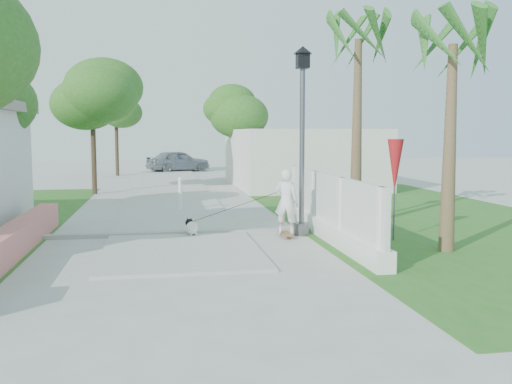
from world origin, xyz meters
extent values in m
plane|color=#B7B7B2|center=(0.00, 0.00, 0.00)|extent=(90.00, 90.00, 0.00)
cube|color=#B7B7B2|center=(0.00, 20.00, 0.03)|extent=(3.20, 36.00, 0.06)
cube|color=#999993|center=(0.00, 6.00, 0.05)|extent=(6.50, 0.25, 0.10)
cube|color=#2D6520|center=(7.00, 8.00, 0.01)|extent=(8.00, 20.00, 0.01)
cube|color=#D7746E|center=(-3.30, 4.00, 0.30)|extent=(0.45, 8.00, 0.60)
cube|color=white|center=(3.40, 5.00, 0.20)|extent=(0.35, 7.00, 0.40)
cube|color=white|center=(3.40, 5.00, 0.95)|extent=(0.10, 7.00, 1.10)
cube|color=white|center=(3.40, 1.80, 0.75)|extent=(0.14, 0.14, 1.50)
cube|color=white|center=(3.40, 4.00, 0.75)|extent=(0.14, 0.14, 1.50)
cube|color=white|center=(3.40, 6.20, 0.75)|extent=(0.14, 0.14, 1.50)
cube|color=white|center=(3.40, 8.20, 0.75)|extent=(0.14, 0.14, 1.50)
cube|color=silver|center=(6.00, 18.00, 1.30)|extent=(6.00, 8.00, 2.60)
cylinder|color=#59595E|center=(2.90, 5.50, 0.15)|extent=(0.36, 0.36, 0.30)
cylinder|color=#59595E|center=(2.90, 5.50, 2.00)|extent=(0.12, 0.12, 4.00)
cube|color=black|center=(2.90, 5.50, 4.10)|extent=(0.28, 0.28, 0.35)
cone|color=black|center=(2.90, 5.50, 4.35)|extent=(0.44, 0.44, 0.18)
cylinder|color=white|center=(0.20, 10.00, 0.50)|extent=(0.12, 0.12, 1.00)
sphere|color=white|center=(0.20, 10.00, 1.02)|extent=(0.14, 0.14, 0.14)
cylinder|color=#59595E|center=(4.80, 4.50, 1.00)|extent=(0.04, 0.04, 2.00)
cone|color=red|center=(4.80, 4.50, 1.70)|extent=(0.36, 0.36, 1.20)
cylinder|color=#4C3826|center=(-3.00, 16.00, 1.92)|extent=(0.20, 0.20, 3.85)
ellipsoid|color=#255D1A|center=(-3.00, 16.00, 3.58)|extent=(3.40, 3.40, 2.55)
ellipsoid|color=#255D1A|center=(-2.80, 15.80, 3.92)|extent=(2.89, 2.89, 2.18)
ellipsoid|color=#255D1A|center=(-3.20, 16.20, 4.28)|extent=(2.55, 2.55, 1.90)
cylinder|color=#4C3826|center=(3.20, 20.00, 1.75)|extent=(0.20, 0.20, 3.50)
ellipsoid|color=#255D1A|center=(3.20, 20.00, 3.25)|extent=(3.00, 3.00, 2.25)
ellipsoid|color=#255D1A|center=(3.40, 19.80, 3.60)|extent=(2.55, 2.55, 1.92)
ellipsoid|color=#255D1A|center=(3.00, 20.20, 3.95)|extent=(2.25, 2.25, 1.68)
cylinder|color=#4C3826|center=(-2.80, 26.00, 1.92)|extent=(0.20, 0.20, 3.85)
ellipsoid|color=#255D1A|center=(-2.80, 26.00, 3.58)|extent=(3.20, 3.20, 2.40)
ellipsoid|color=#255D1A|center=(-2.60, 25.80, 3.92)|extent=(2.72, 2.72, 2.05)
ellipsoid|color=#255D1A|center=(-3.00, 26.20, 4.28)|extent=(2.40, 2.40, 1.79)
cone|color=brown|center=(4.60, 6.50, 2.40)|extent=(0.32, 0.32, 4.80)
cone|color=brown|center=(5.40, 3.20, 2.10)|extent=(0.32, 0.32, 4.20)
cube|color=olive|center=(2.48, 5.33, 0.09)|extent=(0.50, 0.81, 0.02)
imported|color=white|center=(2.48, 5.33, 0.85)|extent=(0.64, 0.54, 1.50)
cylinder|color=gray|center=(2.41, 5.04, 0.03)|extent=(0.03, 0.06, 0.06)
cylinder|color=gray|center=(2.55, 5.04, 0.03)|extent=(0.03, 0.06, 0.06)
cylinder|color=gray|center=(2.41, 5.61, 0.03)|extent=(0.03, 0.06, 0.06)
cylinder|color=gray|center=(2.55, 5.61, 0.03)|extent=(0.03, 0.06, 0.06)
ellipsoid|color=white|center=(0.31, 5.68, 0.22)|extent=(0.38, 0.52, 0.30)
sphere|color=black|center=(0.26, 5.89, 0.31)|extent=(0.19, 0.19, 0.19)
sphere|color=white|center=(0.24, 5.98, 0.29)|extent=(0.09, 0.09, 0.09)
cone|color=black|center=(0.21, 5.88, 0.40)|extent=(0.06, 0.06, 0.07)
cone|color=black|center=(0.30, 5.91, 0.40)|extent=(0.06, 0.06, 0.07)
cylinder|color=white|center=(0.22, 5.77, 0.07)|extent=(0.04, 0.04, 0.13)
cylinder|color=white|center=(0.35, 5.80, 0.07)|extent=(0.04, 0.04, 0.13)
cylinder|color=white|center=(0.27, 5.55, 0.07)|extent=(0.04, 0.04, 0.13)
cylinder|color=white|center=(0.40, 5.59, 0.07)|extent=(0.04, 0.04, 0.13)
cylinder|color=white|center=(0.36, 5.46, 0.30)|extent=(0.05, 0.12, 0.11)
imported|color=#979A9E|center=(0.78, 28.96, 0.68)|extent=(4.30, 2.99, 1.36)
camera|label=1|loc=(-0.43, -7.57, 2.43)|focal=40.00mm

